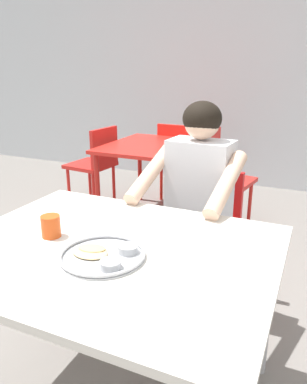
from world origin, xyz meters
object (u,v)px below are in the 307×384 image
at_px(table_foreground, 112,262).
at_px(diner_foreground, 193,197).
at_px(thali_tray, 104,255).
at_px(chair_red_far, 179,155).
at_px(chair_foreground, 205,226).
at_px(drinking_cup, 51,226).
at_px(table_background_red, 152,153).
at_px(chair_red_right, 219,172).
at_px(chair_red_left, 96,161).

bearing_deg(table_foreground, diner_foreground, 82.87).
relative_size(thali_tray, chair_red_far, 0.37).
bearing_deg(diner_foreground, chair_foreground, 86.93).
bearing_deg(thali_tray, chair_red_far, 104.90).
bearing_deg(chair_red_far, drinking_cup, -80.74).
bearing_deg(table_foreground, chair_red_far, 104.94).
bearing_deg(table_background_red, table_foreground, -69.68).
xyz_separation_m(chair_foreground, diner_foreground, (-0.01, -0.21, 0.25)).
bearing_deg(chair_red_right, diner_foreground, -81.58).
height_order(table_foreground, chair_red_right, chair_red_right).
bearing_deg(chair_red_right, chair_red_far, 136.76).
distance_m(chair_foreground, chair_red_right, 1.11).
relative_size(drinking_cup, chair_red_right, 0.10).
xyz_separation_m(chair_red_right, chair_red_far, (-0.58, 0.54, -0.02)).
bearing_deg(drinking_cup, chair_red_left, 118.49).
xyz_separation_m(drinking_cup, chair_red_far, (-0.42, 2.57, -0.29)).
xyz_separation_m(diner_foreground, chair_red_right, (-0.19, 1.31, -0.21)).
distance_m(drinking_cup, chair_red_far, 2.62).
bearing_deg(chair_foreground, chair_red_right, 100.59).
xyz_separation_m(chair_foreground, chair_red_right, (-0.20, 1.09, 0.04)).
distance_m(table_foreground, chair_red_left, 2.40).
height_order(chair_red_left, chair_red_far, chair_red_far).
bearing_deg(table_background_red, chair_foreground, -51.54).
height_order(diner_foreground, table_background_red, diner_foreground).
xyz_separation_m(drinking_cup, chair_foreground, (0.36, 0.94, -0.31)).
xyz_separation_m(chair_foreground, chair_red_far, (-0.78, 1.64, 0.02)).
xyz_separation_m(thali_tray, chair_foreground, (0.08, 1.00, -0.28)).
bearing_deg(diner_foreground, drinking_cup, -115.82).
height_order(chair_red_right, chair_red_far, chair_red_right).
distance_m(drinking_cup, chair_foreground, 1.05).
distance_m(thali_tray, diner_foreground, 0.80).
xyz_separation_m(table_foreground, diner_foreground, (0.09, 0.71, 0.05)).
xyz_separation_m(table_foreground, chair_red_far, (-0.68, 2.56, -0.18)).
bearing_deg(drinking_cup, table_foreground, 3.85).
relative_size(drinking_cup, table_background_red, 0.09).
bearing_deg(chair_red_far, diner_foreground, -67.37).
bearing_deg(table_background_red, chair_red_right, 5.26).
bearing_deg(table_foreground, chair_red_right, 92.98).
xyz_separation_m(thali_tray, drinking_cup, (-0.28, 0.07, 0.03)).
xyz_separation_m(drinking_cup, chair_red_left, (-1.09, 2.00, -0.29)).
relative_size(thali_tray, chair_foreground, 0.38).
xyz_separation_m(table_foreground, thali_tray, (0.02, -0.08, 0.08)).
relative_size(drinking_cup, chair_red_far, 0.11).
relative_size(table_background_red, chair_red_far, 1.15).
relative_size(table_background_red, chair_red_left, 1.15).
relative_size(drinking_cup, chair_foreground, 0.11).
bearing_deg(diner_foreground, table_foreground, -97.13).
bearing_deg(chair_foreground, drinking_cup, -111.15).
bearing_deg(chair_foreground, table_background_red, 128.46).
height_order(table_foreground, chair_red_far, chair_red_far).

